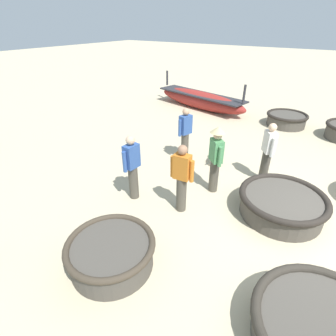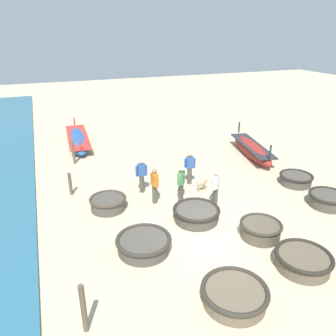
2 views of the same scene
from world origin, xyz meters
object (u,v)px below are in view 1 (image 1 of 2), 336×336
object	(u,v)px
coracle_weathered	(325,334)
long_boat_ochre_hull	(200,100)
fisherman_standing_right	(132,166)
coracle_center	(282,204)
fisherman_by_coracle	(185,133)
fisherman_crouching	(268,151)
dog	(217,152)
coracle_beside_post	(286,119)
fisherman_with_hat	(216,156)
fisherman_standing_left	(182,177)
coracle_far_left	(111,253)

from	to	relation	value
coracle_weathered	long_boat_ochre_hull	bearing A→B (deg)	36.09
long_boat_ochre_hull	fisherman_standing_right	distance (m)	7.57
coracle_weathered	coracle_center	bearing A→B (deg)	23.82
coracle_weathered	fisherman_by_coracle	distance (m)	5.50
coracle_center	fisherman_crouching	world-z (taller)	fisherman_crouching
fisherman_by_coracle	dog	xyz separation A→B (m)	(0.23, -0.93, -0.46)
coracle_weathered	coracle_beside_post	xyz separation A→B (m)	(8.26, 2.24, -0.01)
fisherman_with_hat	coracle_weathered	bearing A→B (deg)	-132.85
coracle_weathered	fisherman_with_hat	xyz separation A→B (m)	(2.50, 2.70, 0.68)
fisherman_standing_left	fisherman_with_hat	xyz separation A→B (m)	(1.08, -0.26, 0.12)
coracle_beside_post	fisherman_by_coracle	size ratio (longest dim) A/B	0.99
coracle_center	coracle_far_left	size ratio (longest dim) A/B	1.21
coracle_far_left	dog	xyz separation A→B (m)	(4.34, 0.06, 0.08)
coracle_far_left	dog	size ratio (longest dim) A/B	2.24
coracle_center	fisherman_standing_left	size ratio (longest dim) A/B	1.16
fisherman_by_coracle	fisherman_standing_right	bearing A→B (deg)	-179.67
coracle_weathered	dog	world-z (taller)	dog
coracle_center	fisherman_crouching	distance (m)	1.52
coracle_center	coracle_weathered	distance (m)	2.68
fisherman_crouching	dog	xyz separation A→B (m)	(0.13, 1.40, -0.46)
coracle_center	fisherman_by_coracle	xyz separation A→B (m)	(1.12, 3.06, 0.55)
fisherman_standing_left	fisherman_standing_right	distance (m)	1.19
coracle_center	coracle_weathered	world-z (taller)	coracle_center
fisherman_standing_left	dog	bearing A→B (deg)	6.06
coracle_weathered	long_boat_ochre_hull	distance (m)	10.50
coracle_beside_post	fisherman_standing_left	xyz separation A→B (m)	(-6.83, 0.72, 0.56)
fisherman_by_coracle	fisherman_with_hat	size ratio (longest dim) A/B	0.94
coracle_weathered	fisherman_by_coracle	world-z (taller)	fisherman_by_coracle
fisherman_standing_left	fisherman_standing_right	xyz separation A→B (m)	(-0.21, 1.17, 0.00)
fisherman_standing_left	fisherman_with_hat	world-z (taller)	fisherman_with_hat
fisherman_by_coracle	dog	distance (m)	1.06
fisherman_by_coracle	fisherman_standing_right	distance (m)	2.37
coracle_beside_post	fisherman_by_coracle	bearing A→B (deg)	157.85
coracle_far_left	fisherman_by_coracle	size ratio (longest dim) A/B	0.96
fisherman_standing_left	fisherman_by_coracle	bearing A→B (deg)	28.74
fisherman_standing_right	coracle_far_left	bearing A→B (deg)	-150.76
coracle_weathered	fisherman_crouching	size ratio (longest dim) A/B	1.19
long_boat_ochre_hull	fisherman_by_coracle	bearing A→B (deg)	-157.41
fisherman_by_coracle	fisherman_with_hat	world-z (taller)	fisherman_with_hat
long_boat_ochre_hull	dog	size ratio (longest dim) A/B	7.45
coracle_beside_post	long_boat_ochre_hull	world-z (taller)	long_boat_ochre_hull
coracle_far_left	fisherman_with_hat	xyz separation A→B (m)	(3.04, -0.45, 0.67)
fisherman_standing_left	coracle_center	bearing A→B (deg)	-61.18
fisherman_standing_left	fisherman_by_coracle	xyz separation A→B (m)	(2.15, 1.18, 0.00)
coracle_far_left	coracle_beside_post	bearing A→B (deg)	-5.93
coracle_weathered	long_boat_ochre_hull	size ratio (longest dim) A/B	0.37
coracle_center	long_boat_ochre_hull	world-z (taller)	long_boat_ochre_hull
coracle_beside_post	long_boat_ochre_hull	xyz separation A→B (m)	(0.23, 3.95, 0.14)
fisherman_standing_left	fisherman_by_coracle	size ratio (longest dim) A/B	1.00
fisherman_crouching	coracle_center	bearing A→B (deg)	-148.97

